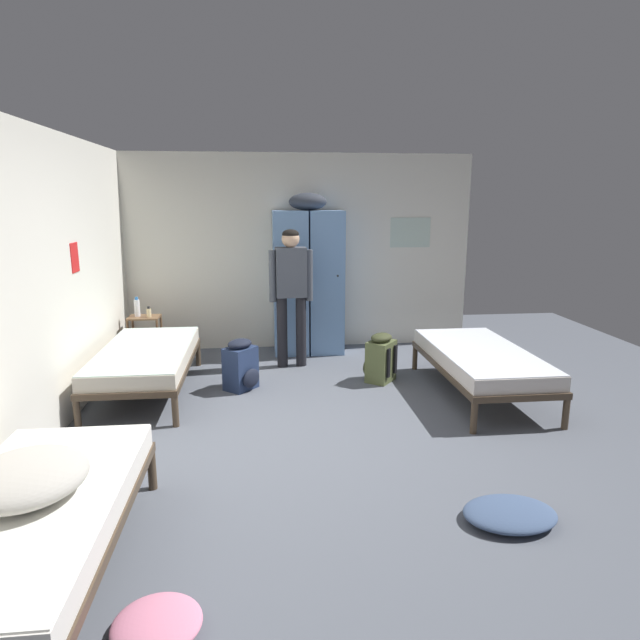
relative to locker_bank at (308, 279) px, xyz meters
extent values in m
plane|color=#565B66|center=(-0.10, -2.64, -0.97)|extent=(9.34, 9.34, 0.00)
cube|color=silver|center=(-0.10, 0.31, 0.32)|extent=(4.65, 0.06, 2.58)
cube|color=silver|center=(-2.39, -2.64, 0.32)|extent=(0.06, 5.84, 2.58)
cube|color=#B7CCBC|center=(1.42, 0.28, 0.58)|extent=(0.55, 0.01, 0.40)
cube|color=red|center=(-2.36, -1.62, 0.48)|extent=(0.01, 0.20, 0.28)
cube|color=#6B93C6|center=(-0.23, 0.00, -0.04)|extent=(0.44, 0.52, 1.85)
cylinder|color=black|center=(-0.11, -0.27, 0.08)|extent=(0.02, 0.03, 0.02)
cube|color=#6B93C6|center=(0.23, 0.00, -0.04)|extent=(0.44, 0.52, 1.85)
cylinder|color=black|center=(0.35, -0.27, 0.08)|extent=(0.02, 0.03, 0.02)
ellipsoid|color=#333842|center=(0.00, 0.00, 0.99)|extent=(0.48, 0.36, 0.22)
cylinder|color=brown|center=(-2.24, -0.35, -0.69)|extent=(0.03, 0.03, 0.55)
cylinder|color=brown|center=(-1.89, -0.35, -0.69)|extent=(0.03, 0.03, 0.55)
cylinder|color=brown|center=(-2.24, -0.08, -0.69)|extent=(0.03, 0.03, 0.55)
cylinder|color=brown|center=(-1.89, -0.08, -0.69)|extent=(0.03, 0.03, 0.55)
cube|color=brown|center=(-2.06, -0.21, -0.78)|extent=(0.38, 0.30, 0.02)
cube|color=brown|center=(-2.06, -0.21, -0.41)|extent=(0.38, 0.30, 0.02)
cylinder|color=#473828|center=(-2.23, -2.33, -0.83)|extent=(0.06, 0.06, 0.28)
cylinder|color=#473828|center=(-1.39, -2.33, -0.83)|extent=(0.06, 0.06, 0.28)
cylinder|color=#473828|center=(-2.23, -0.49, -0.83)|extent=(0.06, 0.06, 0.28)
cylinder|color=#473828|center=(-1.39, -0.49, -0.83)|extent=(0.06, 0.06, 0.28)
cube|color=#473828|center=(-1.81, -1.41, -0.66)|extent=(0.90, 1.90, 0.06)
cube|color=beige|center=(-1.81, -1.41, -0.56)|extent=(0.87, 1.84, 0.14)
cube|color=silver|center=(-1.81, -1.41, -0.48)|extent=(0.86, 1.82, 0.01)
cylinder|color=#473828|center=(2.04, -0.92, -0.83)|extent=(0.06, 0.06, 0.28)
cylinder|color=#473828|center=(1.20, -0.92, -0.83)|extent=(0.06, 0.06, 0.28)
cylinder|color=#473828|center=(2.04, -2.76, -0.83)|extent=(0.06, 0.06, 0.28)
cylinder|color=#473828|center=(1.20, -2.76, -0.83)|extent=(0.06, 0.06, 0.28)
cube|color=#473828|center=(1.62, -1.84, -0.66)|extent=(0.90, 1.90, 0.06)
cube|color=silver|center=(1.62, -1.84, -0.56)|extent=(0.87, 1.84, 0.14)
cube|color=silver|center=(1.62, -1.84, -0.48)|extent=(0.86, 1.82, 0.01)
cylinder|color=#473828|center=(-2.23, -3.41, -0.83)|extent=(0.06, 0.06, 0.28)
cylinder|color=#473828|center=(-1.39, -3.41, -0.83)|extent=(0.06, 0.06, 0.28)
cube|color=#473828|center=(-1.81, -4.33, -0.66)|extent=(0.90, 1.90, 0.06)
cube|color=silver|center=(-1.81, -4.33, -0.56)|extent=(0.87, 1.84, 0.14)
cube|color=white|center=(-1.81, -4.33, -0.48)|extent=(0.86, 1.82, 0.01)
ellipsoid|color=#B7B2A8|center=(-1.83, -4.28, -0.38)|extent=(0.61, 0.65, 0.20)
cylinder|color=black|center=(-0.14, -0.62, -0.54)|extent=(0.13, 0.13, 0.86)
cylinder|color=black|center=(-0.37, -0.64, -0.54)|extent=(0.13, 0.13, 0.86)
cube|color=#474C56|center=(-0.26, -0.63, 0.18)|extent=(0.37, 0.23, 0.59)
cylinder|color=#474C56|center=(-0.04, -0.61, 0.14)|extent=(0.08, 0.08, 0.61)
cylinder|color=#474C56|center=(-0.48, -0.64, 0.14)|extent=(0.08, 0.08, 0.61)
sphere|color=#DBAD89|center=(-0.26, -0.63, 0.57)|extent=(0.21, 0.21, 0.21)
ellipsoid|color=black|center=(-0.26, -0.63, 0.62)|extent=(0.20, 0.20, 0.11)
cylinder|color=white|center=(-2.14, -0.19, -0.30)|extent=(0.07, 0.07, 0.21)
cylinder|color=#2666B2|center=(-2.14, -0.19, -0.17)|extent=(0.04, 0.04, 0.03)
cylinder|color=beige|center=(-1.99, -0.25, -0.35)|extent=(0.06, 0.06, 0.10)
cylinder|color=black|center=(-1.99, -0.25, -0.28)|extent=(0.03, 0.03, 0.03)
cube|color=navy|center=(-0.85, -1.39, -0.74)|extent=(0.39, 0.40, 0.46)
ellipsoid|color=black|center=(-0.73, -1.49, -0.82)|extent=(0.22, 0.23, 0.20)
ellipsoid|color=black|center=(-0.85, -1.39, -0.47)|extent=(0.35, 0.36, 0.10)
cube|color=black|center=(-1.01, -1.37, -0.72)|extent=(0.05, 0.05, 0.32)
cube|color=black|center=(-0.89, -1.24, -0.72)|extent=(0.05, 0.05, 0.32)
cube|color=#566038|center=(0.70, -1.30, -0.74)|extent=(0.39, 0.40, 0.46)
ellipsoid|color=#383D23|center=(0.58, -1.21, -0.82)|extent=(0.21, 0.24, 0.20)
ellipsoid|color=#383D23|center=(0.70, -1.30, -0.47)|extent=(0.35, 0.36, 0.10)
cube|color=black|center=(0.86, -1.32, -0.72)|extent=(0.05, 0.05, 0.32)
cube|color=black|center=(0.75, -1.46, -0.72)|extent=(0.05, 0.05, 0.32)
ellipsoid|color=#42567A|center=(0.92, -4.06, -0.92)|extent=(0.59, 0.44, 0.10)
ellipsoid|color=pink|center=(-1.13, -4.75, -0.92)|extent=(0.42, 0.41, 0.09)
camera|label=1|loc=(-0.60, -6.99, 1.02)|focal=30.47mm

